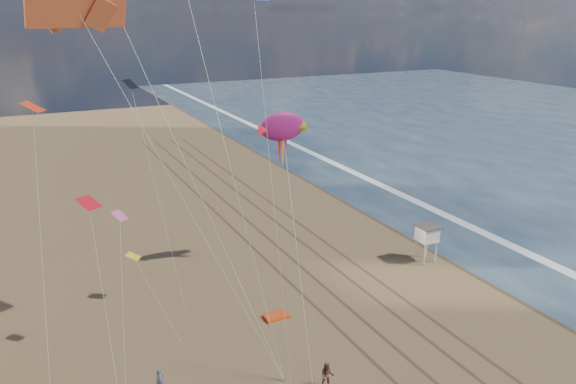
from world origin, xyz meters
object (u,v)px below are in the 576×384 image
object	(u,v)px
lifeguard_stand	(427,234)
grounded_kite	(276,316)
show_kite	(282,127)
kite_flyer_a	(160,381)
kite_flyer_b	(327,376)

from	to	relation	value
lifeguard_stand	grounded_kite	xyz separation A→B (m)	(-17.57, -3.24, -2.73)
show_kite	kite_flyer_a	size ratio (longest dim) A/B	14.19
kite_flyer_a	kite_flyer_b	distance (m)	10.75
lifeguard_stand	show_kite	size ratio (longest dim) A/B	0.16
grounded_kite	kite_flyer_b	world-z (taller)	kite_flyer_b
lifeguard_stand	grounded_kite	world-z (taller)	lifeguard_stand
lifeguard_stand	grounded_kite	bearing A→B (deg)	-169.56
kite_flyer_b	show_kite	bearing A→B (deg)	104.59
show_kite	kite_flyer_a	distance (m)	24.25
show_kite	kite_flyer_b	bearing A→B (deg)	-106.87
kite_flyer_b	lifeguard_stand	bearing A→B (deg)	66.13
grounded_kite	show_kite	xyz separation A→B (m)	(4.86, 8.95, 13.25)
lifeguard_stand	kite_flyer_a	bearing A→B (deg)	-163.67
grounded_kite	show_kite	size ratio (longest dim) A/B	0.08
grounded_kite	kite_flyer_b	xyz separation A→B (m)	(-0.71, -9.40, 0.83)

